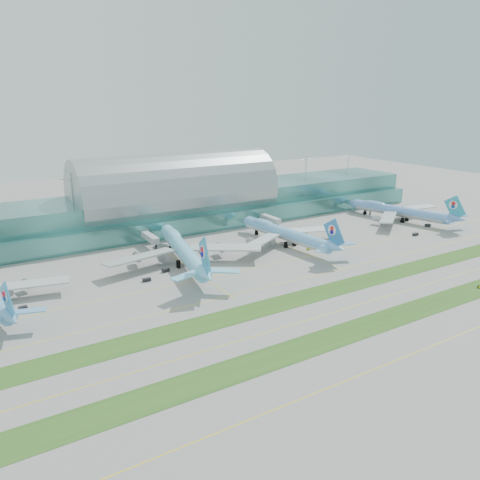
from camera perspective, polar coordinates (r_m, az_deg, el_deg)
ground at (r=184.30m, az=8.98°, el=-6.91°), size 700.00×700.00×0.00m
terminal at (r=285.52m, az=-7.74°, el=4.66°), size 340.00×69.10×36.00m
grass_strip_near at (r=166.13m, az=15.28°, el=-10.07°), size 420.00×12.00×0.08m
grass_strip_far at (r=185.67m, az=8.59°, el=-6.70°), size 420.00×12.00×0.08m
taxiline_a at (r=155.00m, az=20.72°, el=-12.68°), size 420.00×0.35×0.01m
taxiline_b at (r=174.90m, az=11.96°, el=-8.43°), size 420.00×0.35×0.01m
taxiline_c at (r=197.18m, az=5.62°, el=-5.16°), size 420.00×0.35×0.01m
taxiline_d at (r=213.93m, az=2.09°, el=-3.30°), size 420.00×0.35×0.01m
airliner_b at (r=217.69m, az=-7.02°, el=-1.07°), size 72.94×83.81×23.20m
airliner_c at (r=245.58m, az=5.47°, el=0.88°), size 66.87×76.26×20.98m
airliner_d at (r=310.47m, az=18.79°, el=3.42°), size 64.88×74.92×20.92m
gse_b at (r=189.19m, az=-24.95°, el=-7.51°), size 3.10×2.03×1.25m
gse_c at (r=201.09m, az=-11.31°, el=-4.77°), size 3.48×1.85×1.33m
gse_d at (r=210.31m, az=-9.05°, el=-3.63°), size 3.50×2.70×1.65m
gse_e at (r=241.52m, az=8.54°, el=-0.94°), size 3.89×2.02×1.38m
gse_f at (r=250.42m, az=9.03°, el=-0.31°), size 3.35×2.32×1.40m
gse_g at (r=280.74m, az=20.61°, el=0.68°), size 3.92×2.43×1.46m
gse_h at (r=302.73m, az=21.91°, el=1.67°), size 3.31×2.34×1.60m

